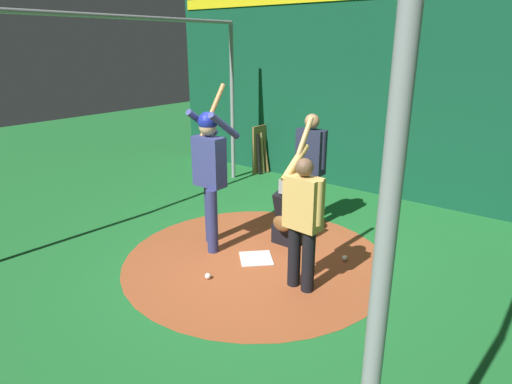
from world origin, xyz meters
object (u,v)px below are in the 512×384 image
object	(u,v)px
catcher	(289,218)
bat_rack	(262,150)
batter	(210,166)
baseball_1	(280,241)
umpire	(310,165)
home_plate	(256,258)
baseball_0	(208,276)
visitor	(303,216)
baseball_2	(345,258)

from	to	relation	value
catcher	bat_rack	xyz separation A→B (m)	(-2.67, -2.51, 0.11)
batter	baseball_1	size ratio (longest dim) A/B	30.04
bat_rack	baseball_1	distance (m)	3.72
bat_rack	umpire	bearing A→B (deg)	50.78
home_plate	baseball_0	size ratio (longest dim) A/B	5.68
batter	baseball_1	xyz separation A→B (m)	(-0.64, 0.72, -1.13)
catcher	bat_rack	bearing A→B (deg)	-136.77
visitor	baseball_0	bearing A→B (deg)	-57.10
home_plate	visitor	xyz separation A→B (m)	(0.23, 0.84, 0.90)
batter	baseball_1	world-z (taller)	batter
batter	baseball_2	world-z (taller)	batter
home_plate	visitor	bearing A→B (deg)	74.79
catcher	baseball_2	distance (m)	0.96
catcher	umpire	world-z (taller)	umpire
catcher	visitor	xyz separation A→B (m)	(0.93, 0.78, 0.52)
home_plate	umpire	world-z (taller)	umpire
home_plate	catcher	distance (m)	0.80
batter	umpire	xyz separation A→B (m)	(-1.47, 0.68, -0.18)
bat_rack	baseball_0	distance (m)	4.77
baseball_2	bat_rack	bearing A→B (deg)	-128.29
catcher	visitor	distance (m)	1.32
batter	umpire	distance (m)	1.63
visitor	baseball_1	distance (m)	1.47
bat_rack	baseball_2	bearing A→B (deg)	51.71
umpire	bat_rack	world-z (taller)	umpire
catcher	baseball_2	size ratio (longest dim) A/B	13.29
visitor	baseball_1	size ratio (longest dim) A/B	26.42
home_plate	catcher	size ratio (longest dim) A/B	0.43
home_plate	umpire	size ratio (longest dim) A/B	0.24
catcher	visitor	size ratio (longest dim) A/B	0.50
umpire	baseball_1	bearing A→B (deg)	2.30
home_plate	baseball_0	bearing A→B (deg)	-10.42
batter	bat_rack	bearing A→B (deg)	-153.49
umpire	baseball_2	size ratio (longest dim) A/B	23.80
catcher	umpire	size ratio (longest dim) A/B	0.56
baseball_0	home_plate	bearing A→B (deg)	169.58
batter	umpire	world-z (taller)	batter
catcher	visitor	bearing A→B (deg)	40.16
home_plate	umpire	xyz separation A→B (m)	(-1.42, -0.06, 0.98)
baseball_1	batter	bearing A→B (deg)	-48.28
visitor	baseball_0	world-z (taller)	visitor
home_plate	batter	xyz separation A→B (m)	(0.05, -0.75, 1.16)
umpire	bat_rack	bearing A→B (deg)	-129.22
baseball_2	baseball_1	bearing A→B (deg)	-84.56
catcher	bat_rack	world-z (taller)	bat_rack
visitor	baseball_1	world-z (taller)	visitor
umpire	baseball_2	world-z (taller)	umpire
umpire	baseball_1	xyz separation A→B (m)	(0.83, 0.03, -0.95)
bat_rack	baseball_0	world-z (taller)	bat_rack
baseball_0	baseball_2	size ratio (longest dim) A/B	1.00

